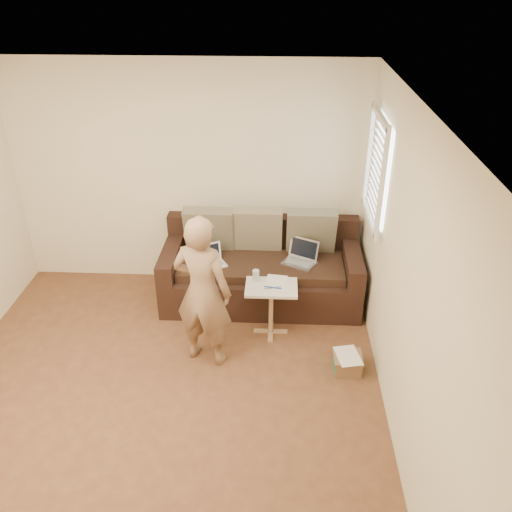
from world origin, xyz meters
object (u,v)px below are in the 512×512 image
object	(u,v)px
laptop_white	(212,266)
striped_box	(347,363)
side_table	(271,310)
laptop_silver	(299,264)
person	(203,292)
sofa	(261,267)
drinking_glass	(256,275)

from	to	relation	value
laptop_white	striped_box	xyz separation A→B (m)	(1.41, -1.03, -0.43)
laptop_white	side_table	xyz separation A→B (m)	(0.66, -0.47, -0.23)
side_table	striped_box	bearing A→B (deg)	-36.56
laptop_silver	person	xyz separation A→B (m)	(-0.92, -1.00, 0.25)
laptop_silver	laptop_white	bearing A→B (deg)	-147.29
sofa	laptop_white	xyz separation A→B (m)	(-0.54, -0.15, 0.10)
side_table	person	bearing A→B (deg)	-145.21
striped_box	laptop_silver	bearing A→B (deg)	112.28
sofa	side_table	xyz separation A→B (m)	(0.13, -0.62, -0.14)
sofa	side_table	size ratio (longest dim) A/B	3.82
person	striped_box	world-z (taller)	person
side_table	drinking_glass	size ratio (longest dim) A/B	4.80
drinking_glass	person	bearing A→B (deg)	-130.99
person	drinking_glass	bearing A→B (deg)	-114.68
drinking_glass	striped_box	bearing A→B (deg)	-35.79
laptop_silver	side_table	world-z (taller)	laptop_silver
striped_box	person	bearing A→B (deg)	175.11
sofa	drinking_glass	xyz separation A→B (m)	(-0.04, -0.52, 0.21)
laptop_white	side_table	bearing A→B (deg)	-64.97
person	drinking_glass	size ratio (longest dim) A/B	12.91
laptop_white	drinking_glass	xyz separation A→B (m)	(0.50, -0.37, 0.12)
sofa	drinking_glass	bearing A→B (deg)	-93.87
person	drinking_glass	xyz separation A→B (m)	(0.47, 0.54, -0.14)
laptop_silver	drinking_glass	bearing A→B (deg)	-107.13
laptop_silver	laptop_white	xyz separation A→B (m)	(-0.95, -0.09, 0.00)
sofa	laptop_white	size ratio (longest dim) A/B	7.48
laptop_white	person	xyz separation A→B (m)	(0.03, -0.91, 0.25)
laptop_silver	striped_box	size ratio (longest dim) A/B	1.26
side_table	striped_box	distance (m)	0.95
sofa	striped_box	size ratio (longest dim) A/B	8.09
side_table	drinking_glass	bearing A→B (deg)	147.95
side_table	striped_box	world-z (taller)	side_table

